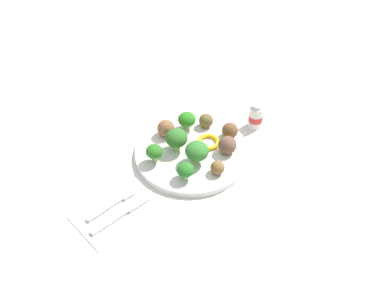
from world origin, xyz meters
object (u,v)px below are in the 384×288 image
at_px(broccoli_floret_near_rim, 177,138).
at_px(knife, 123,213).
at_px(meatball_mid_right, 230,130).
at_px(plate, 192,152).
at_px(broccoli_floret_front_right, 154,152).
at_px(meatball_center, 166,128).
at_px(meatball_mid_left, 227,145).
at_px(napkin, 116,211).
at_px(meatball_front_right, 217,168).
at_px(broccoli_floret_mid_right, 185,170).
at_px(meatball_front_left, 206,121).
at_px(pepper_ring_back_right, 208,142).
at_px(broccoli_floret_back_right, 187,120).
at_px(yogurt_bottle, 256,117).
at_px(fork, 114,203).
at_px(broccoli_floret_front_left, 197,151).

relative_size(broccoli_floret_near_rim, knife, 0.40).
bearing_deg(meatball_mid_right, plate, 162.41).
distance_m(broccoli_floret_near_rim, meatball_mid_right, 0.14).
relative_size(broccoli_floret_front_right, meatball_center, 1.09).
bearing_deg(meatball_mid_left, napkin, 169.13).
bearing_deg(plate, meatball_front_right, -98.01).
bearing_deg(broccoli_floret_mid_right, meatball_front_left, 29.23).
bearing_deg(broccoli_floret_mid_right, meatball_center, 63.42).
xyz_separation_m(meatball_center, knife, (-0.23, -0.11, -0.03)).
xyz_separation_m(plate, pepper_ring_back_right, (0.05, -0.01, 0.01)).
bearing_deg(broccoli_floret_back_right, broccoli_floret_mid_right, -135.83).
bearing_deg(meatball_front_left, meatball_mid_left, -109.04).
height_order(broccoli_floret_mid_right, yogurt_bottle, yogurt_bottle).
height_order(broccoli_floret_front_right, meatball_center, broccoli_floret_front_right).
xyz_separation_m(meatball_front_right, fork, (-0.22, 0.11, -0.03)).
bearing_deg(meatball_mid_right, fork, 172.80).
bearing_deg(pepper_ring_back_right, broccoli_floret_near_rim, 149.80).
xyz_separation_m(fork, knife, (-0.00, -0.04, -0.00)).
bearing_deg(meatball_front_left, broccoli_floret_front_left, -145.99).
bearing_deg(fork, plate, -2.43).
height_order(broccoli_floret_front_right, pepper_ring_back_right, broccoli_floret_front_right).
bearing_deg(meatball_mid_left, meatball_mid_right, 34.38).
distance_m(meatball_mid_right, napkin, 0.35).
distance_m(plate, broccoli_floret_front_right, 0.10).
xyz_separation_m(broccoli_floret_back_right, meatball_mid_left, (0.01, -0.13, -0.01)).
bearing_deg(plate, napkin, -178.14).
xyz_separation_m(meatball_front_right, napkin, (-0.23, 0.09, -0.03)).
xyz_separation_m(napkin, yogurt_bottle, (0.44, -0.03, 0.03)).
bearing_deg(meatball_mid_right, broccoli_floret_back_right, 118.22).
distance_m(meatball_mid_right, knife, 0.34).
bearing_deg(plate, pepper_ring_back_right, -14.93).
distance_m(broccoli_floret_front_left, meatball_mid_left, 0.08).
height_order(meatball_front_right, meatball_mid_right, meatball_mid_right).
distance_m(broccoli_floret_near_rim, knife, 0.22).
bearing_deg(meatball_front_right, knife, 162.72).
bearing_deg(broccoli_floret_near_rim, meatball_front_right, -85.01).
xyz_separation_m(meatball_mid_left, napkin, (-0.30, 0.06, -0.04)).
height_order(broccoli_floret_front_left, meatball_mid_left, broccoli_floret_front_left).
xyz_separation_m(broccoli_floret_back_right, meatball_mid_right, (0.05, -0.10, -0.01)).
xyz_separation_m(broccoli_floret_front_left, pepper_ring_back_right, (0.07, 0.03, -0.03)).
distance_m(broccoli_floret_back_right, meatball_front_left, 0.05).
height_order(fork, knife, same).
xyz_separation_m(meatball_front_right, knife, (-0.22, 0.07, -0.03)).
bearing_deg(meatball_mid_left, meatball_front_right, -156.22).
xyz_separation_m(meatball_center, yogurt_bottle, (0.20, -0.13, -0.01)).
xyz_separation_m(broccoli_floret_front_right, meatball_center, (0.08, 0.05, -0.01)).
xyz_separation_m(napkin, knife, (0.01, -0.02, 0.00)).
distance_m(broccoli_floret_back_right, knife, 0.30).
xyz_separation_m(plate, meatball_mid_left, (0.06, -0.06, 0.03)).
height_order(broccoli_floret_near_rim, broccoli_floret_mid_right, broccoli_floret_near_rim).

